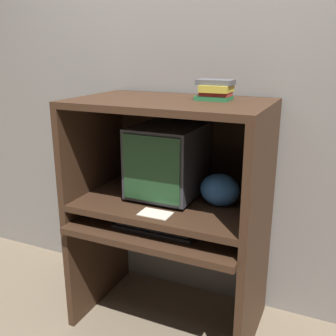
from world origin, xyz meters
The scene contains 10 objects.
wall_back centered at (0.00, 0.71, 1.30)m, with size 6.00×0.06×2.60m.
desk_base centered at (0.00, 0.28, 0.42)m, with size 1.05×0.70×0.67m.
desk_monitor_shelf centered at (0.00, 0.33, 0.76)m, with size 1.05×0.65×0.11m.
hutch_upper centered at (0.00, 0.36, 1.17)m, with size 1.05×0.65×0.56m.
crt_monitor centered at (-0.04, 0.39, 1.00)m, with size 0.36×0.45×0.41m.
keyboard centered at (0.00, 0.15, 0.69)m, with size 0.45×0.16×0.03m.
mouse centered at (0.29, 0.15, 0.69)m, with size 0.07×0.05×0.03m.
snack_bag centered at (0.28, 0.36, 0.87)m, with size 0.22×0.16×0.18m.
book_stack centered at (0.22, 0.40, 1.40)m, with size 0.19×0.14×0.11m.
paper_card centered at (0.02, 0.11, 0.79)m, with size 0.16×0.11×0.00m.
Camera 1 is at (0.85, -1.56, 1.60)m, focal length 42.00 mm.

